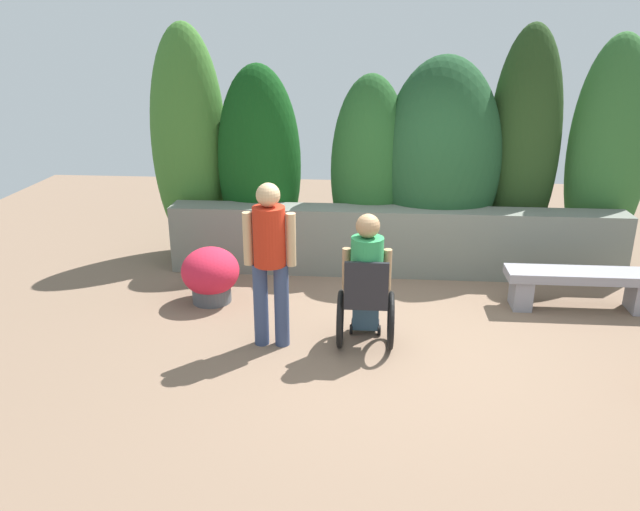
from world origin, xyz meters
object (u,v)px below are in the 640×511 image
Objects in this scene: stone_bench at (581,283)px; person_standing_companion at (270,255)px; flower_pot_purple_near at (211,275)px; person_in_wheelchair at (366,285)px.

stone_bench is 3.45m from person_standing_companion.
person_standing_companion reaches higher than flower_pot_purple_near.
stone_bench is 1.01× the size of person_standing_companion.
flower_pot_purple_near is at bearing 126.29° from person_standing_companion.
person_standing_companion is (-3.22, -1.08, 0.62)m from stone_bench.
flower_pot_purple_near is (-4.05, -0.13, 0.02)m from stone_bench.
stone_bench is at bearing 30.83° from person_in_wheelchair.
person_standing_companion is 1.40m from flower_pot_purple_near.
person_in_wheelchair reaches higher than stone_bench.
stone_bench is 2.52× the size of flower_pot_purple_near.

